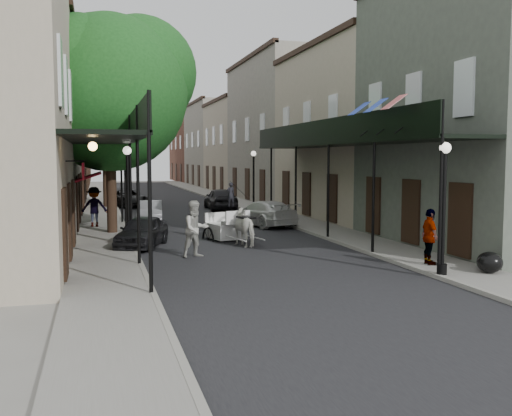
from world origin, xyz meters
TOP-DOWN VIEW (x-y plane):
  - ground at (0.00, 0.00)m, footprint 140.00×140.00m
  - road at (0.00, 20.00)m, footprint 8.00×90.00m
  - sidewalk_left at (-5.00, 20.00)m, footprint 2.20×90.00m
  - sidewalk_right at (5.00, 20.00)m, footprint 2.20×90.00m
  - building_row_left at (-8.60, 30.00)m, footprint 5.00×80.00m
  - building_row_right at (8.60, 30.00)m, footprint 5.00×80.00m
  - gallery_left at (-4.79, 6.98)m, footprint 2.20×18.05m
  - gallery_right at (4.79, 6.98)m, footprint 2.20×18.05m
  - tree_near at (-4.20, 10.18)m, footprint 7.31×6.80m
  - tree_far at (-4.25, 24.18)m, footprint 6.45×6.00m
  - lamppost_right_near at (4.10, -2.00)m, footprint 0.32×0.32m
  - lamppost_left at (-4.10, 6.00)m, footprint 0.32×0.32m
  - lamppost_right_far at (4.10, 18.00)m, footprint 0.32×0.32m
  - horse at (0.33, 5.29)m, footprint 1.14×1.85m
  - carriage at (-0.16, 7.50)m, footprint 1.76×2.35m
  - pedestrian_walking at (-2.00, 3.30)m, footprint 1.14×1.01m
  - pedestrian_sidewalk_left at (-5.36, 12.38)m, footprint 1.26×0.76m
  - pedestrian_sidewalk_right at (4.58, -0.61)m, footprint 0.59×1.07m
  - car_left_near at (-3.60, 6.06)m, footprint 2.57×3.82m
  - car_left_mid at (-2.60, 14.00)m, footprint 1.59×3.68m
  - car_left_far at (-3.08, 24.79)m, footprint 2.62×4.59m
  - car_right_near at (2.79, 11.36)m, footprint 2.84×4.71m
  - car_right_far at (2.60, 20.73)m, footprint 1.84×4.34m
  - trash_bags at (5.64, -2.03)m, footprint 0.97×1.12m

SIDE VIEW (x-z plane):
  - ground at x=0.00m, z-range 0.00..0.00m
  - road at x=0.00m, z-range 0.00..0.01m
  - sidewalk_left at x=-5.00m, z-range 0.00..0.12m
  - sidewalk_right at x=5.00m, z-range 0.00..0.12m
  - trash_bags at x=5.64m, z-range 0.10..0.71m
  - car_left_mid at x=-2.60m, z-range 0.00..1.18m
  - car_left_far at x=-3.08m, z-range 0.00..1.21m
  - car_left_near at x=-3.60m, z-range 0.00..1.21m
  - car_right_near at x=2.79m, z-range 0.00..1.28m
  - horse at x=0.33m, z-range 0.00..1.45m
  - car_right_far at x=2.60m, z-range 0.00..1.46m
  - carriage at x=-0.16m, z-range -0.27..2.16m
  - pedestrian_walking at x=-2.00m, z-range 0.00..1.95m
  - pedestrian_sidewalk_right at x=4.58m, z-range 0.12..1.85m
  - pedestrian_sidewalk_left at x=-5.36m, z-range 0.12..2.02m
  - lamppost_right_near at x=4.10m, z-range 0.19..3.90m
  - lamppost_left at x=-4.10m, z-range 0.19..3.90m
  - lamppost_right_far at x=4.10m, z-range 0.19..3.90m
  - gallery_left at x=-4.79m, z-range 1.61..6.49m
  - gallery_right at x=4.79m, z-range 1.61..6.49m
  - building_row_left at x=-8.60m, z-range 0.00..10.50m
  - building_row_right at x=8.60m, z-range 0.00..10.50m
  - tree_far at x=-4.25m, z-range 1.53..10.14m
  - tree_near at x=-4.20m, z-range 1.67..11.30m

